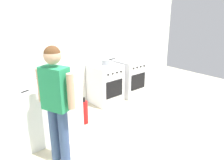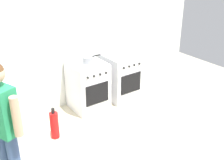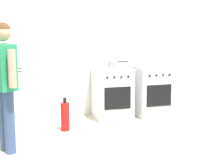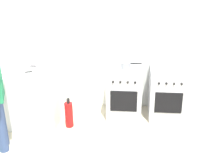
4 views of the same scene
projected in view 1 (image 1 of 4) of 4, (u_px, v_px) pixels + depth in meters
name	position (u px, v px, depth m)	size (l,w,h in m)	color
ground_plane	(150.00, 138.00, 3.51)	(8.00, 8.00, 0.00)	beige
back_wall	(80.00, 43.00, 4.50)	(6.00, 0.10, 2.60)	silver
counter_unit	(36.00, 112.00, 3.40)	(1.30, 0.70, 0.90)	silver
oven_left	(105.00, 84.00, 4.73)	(0.58, 0.62, 0.85)	silver
oven_right	(129.00, 77.00, 5.17)	(0.58, 0.62, 0.85)	silver
pot	(105.00, 62.00, 4.59)	(0.35, 0.17, 0.11)	gray
knife_utility	(36.00, 79.00, 3.51)	(0.25, 0.06, 0.01)	silver
knife_paring	(49.00, 82.00, 3.39)	(0.21, 0.08, 0.01)	silver
knife_carving	(31.00, 90.00, 3.07)	(0.33, 0.11, 0.01)	silver
person	(56.00, 97.00, 2.72)	(0.31, 0.54, 1.59)	#384C7A
fire_extinguisher	(84.00, 112.00, 3.91)	(0.13, 0.13, 0.50)	red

